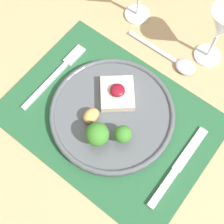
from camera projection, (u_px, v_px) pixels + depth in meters
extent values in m
plane|color=#4C4742|center=(111.00, 179.00, 1.38)|extent=(8.00, 8.00, 0.00)
cube|color=tan|center=(110.00, 121.00, 0.72)|extent=(1.32, 0.97, 0.03)
cylinder|color=tan|center=(61.00, 0.00, 1.32)|extent=(0.06, 0.06, 0.70)
cube|color=#235633|center=(110.00, 118.00, 0.71)|extent=(0.46, 0.34, 0.00)
cylinder|color=#4C5156|center=(112.00, 114.00, 0.70)|extent=(0.28, 0.28, 0.02)
torus|color=#4C5156|center=(112.00, 113.00, 0.69)|extent=(0.28, 0.28, 0.01)
cube|color=beige|center=(117.00, 94.00, 0.70)|extent=(0.11, 0.11, 0.02)
ellipsoid|color=maroon|center=(117.00, 90.00, 0.69)|extent=(0.03, 0.03, 0.01)
cylinder|color=#84B256|center=(98.00, 138.00, 0.66)|extent=(0.01, 0.01, 0.02)
sphere|color=#387A28|center=(97.00, 134.00, 0.64)|extent=(0.05, 0.05, 0.05)
cylinder|color=#84B256|center=(123.00, 138.00, 0.66)|extent=(0.01, 0.01, 0.02)
sphere|color=#387A28|center=(123.00, 134.00, 0.64)|extent=(0.04, 0.04, 0.04)
ellipsoid|color=tan|center=(91.00, 116.00, 0.67)|extent=(0.04, 0.04, 0.03)
cube|color=#B2B2B7|center=(45.00, 86.00, 0.73)|extent=(0.01, 0.15, 0.01)
cube|color=#B2B2B7|center=(74.00, 55.00, 0.77)|extent=(0.02, 0.06, 0.01)
cube|color=#B2B2B7|center=(163.00, 189.00, 0.64)|extent=(0.02, 0.10, 0.01)
cube|color=#B2B2B7|center=(190.00, 149.00, 0.67)|extent=(0.02, 0.12, 0.00)
cube|color=#B2B2B7|center=(153.00, 47.00, 0.78)|extent=(0.15, 0.01, 0.01)
ellipsoid|color=#B2B2B7|center=(186.00, 67.00, 0.75)|extent=(0.05, 0.04, 0.02)
cylinder|color=white|center=(207.00, 56.00, 0.77)|extent=(0.07, 0.07, 0.01)
cylinder|color=white|center=(212.00, 46.00, 0.73)|extent=(0.01, 0.01, 0.08)
cone|color=white|center=(223.00, 25.00, 0.66)|extent=(0.07, 0.07, 0.08)
cylinder|color=white|center=(137.00, 15.00, 0.82)|extent=(0.07, 0.07, 0.01)
cylinder|color=white|center=(138.00, 4.00, 0.78)|extent=(0.01, 0.01, 0.07)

